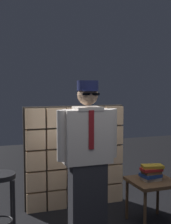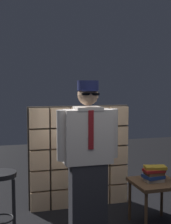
{
  "view_description": "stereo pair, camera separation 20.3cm",
  "coord_description": "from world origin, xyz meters",
  "px_view_note": "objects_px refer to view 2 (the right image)",
  "views": [
    {
      "loc": [
        -1.26,
        -2.69,
        1.67
      ],
      "look_at": [
        -0.18,
        0.41,
        1.38
      ],
      "focal_mm": 50.38,
      "sensor_mm": 36.0,
      "label": 1
    },
    {
      "loc": [
        -1.06,
        -2.75,
        1.67
      ],
      "look_at": [
        -0.18,
        0.41,
        1.38
      ],
      "focal_mm": 50.38,
      "sensor_mm": 36.0,
      "label": 2
    }
  ],
  "objects_px": {
    "bar_stool": "(1,189)",
    "side_table": "(155,187)",
    "standing_person": "(88,157)",
    "book_stack": "(154,174)"
  },
  "relations": [
    {
      "from": "standing_person",
      "to": "side_table",
      "type": "relative_size",
      "value": 3.2
    },
    {
      "from": "standing_person",
      "to": "book_stack",
      "type": "height_order",
      "value": "standing_person"
    },
    {
      "from": "book_stack",
      "to": "standing_person",
      "type": "bearing_deg",
      "value": -176.57
    },
    {
      "from": "standing_person",
      "to": "book_stack",
      "type": "xyz_separation_m",
      "value": [
        0.82,
        0.05,
        -0.27
      ]
    },
    {
      "from": "standing_person",
      "to": "bar_stool",
      "type": "height_order",
      "value": "standing_person"
    },
    {
      "from": "book_stack",
      "to": "bar_stool",
      "type": "bearing_deg",
      "value": 174.83
    },
    {
      "from": "bar_stool",
      "to": "book_stack",
      "type": "bearing_deg",
      "value": -5.17
    },
    {
      "from": "bar_stool",
      "to": "side_table",
      "type": "bearing_deg",
      "value": -5.26
    },
    {
      "from": "bar_stool",
      "to": "side_table",
      "type": "xyz_separation_m",
      "value": [
        1.75,
        -0.16,
        -0.09
      ]
    },
    {
      "from": "standing_person",
      "to": "side_table",
      "type": "xyz_separation_m",
      "value": [
        0.83,
        0.05,
        -0.43
      ]
    }
  ]
}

